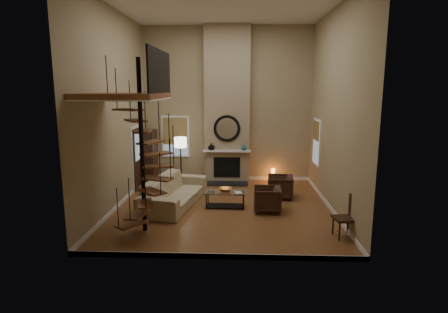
{
  "coord_description": "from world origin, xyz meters",
  "views": [
    {
      "loc": [
        0.44,
        -10.05,
        3.35
      ],
      "look_at": [
        0.0,
        0.4,
        1.4
      ],
      "focal_mm": 29.54,
      "sensor_mm": 36.0,
      "label": 1
    }
  ],
  "objects_px": {
    "armchair_near": "(282,187)",
    "armchair_far": "(270,199)",
    "side_chair": "(348,215)",
    "hutch": "(150,156)",
    "accent_lamp": "(273,175)",
    "coffee_table": "(225,197)",
    "floor_lamp": "(181,146)",
    "sofa": "(174,191)"
  },
  "relations": [
    {
      "from": "sofa",
      "to": "coffee_table",
      "type": "xyz_separation_m",
      "value": [
        1.49,
        -0.17,
        -0.11
      ]
    },
    {
      "from": "coffee_table",
      "to": "armchair_far",
      "type": "bearing_deg",
      "value": -15.81
    },
    {
      "from": "armchair_far",
      "to": "sofa",
      "type": "bearing_deg",
      "value": -98.56
    },
    {
      "from": "sofa",
      "to": "side_chair",
      "type": "distance_m",
      "value": 4.89
    },
    {
      "from": "armchair_near",
      "to": "floor_lamp",
      "type": "relative_size",
      "value": 0.45
    },
    {
      "from": "armchair_far",
      "to": "floor_lamp",
      "type": "distance_m",
      "value": 3.89
    },
    {
      "from": "armchair_far",
      "to": "floor_lamp",
      "type": "relative_size",
      "value": 0.43
    },
    {
      "from": "coffee_table",
      "to": "hutch",
      "type": "bearing_deg",
      "value": 135.79
    },
    {
      "from": "hutch",
      "to": "armchair_near",
      "type": "relative_size",
      "value": 2.38
    },
    {
      "from": "sofa",
      "to": "floor_lamp",
      "type": "xyz_separation_m",
      "value": [
        -0.1,
        1.94,
        1.02
      ]
    },
    {
      "from": "armchair_near",
      "to": "floor_lamp",
      "type": "xyz_separation_m",
      "value": [
        -3.32,
        1.16,
        1.06
      ]
    },
    {
      "from": "sofa",
      "to": "armchair_near",
      "type": "distance_m",
      "value": 3.31
    },
    {
      "from": "accent_lamp",
      "to": "side_chair",
      "type": "height_order",
      "value": "side_chair"
    },
    {
      "from": "coffee_table",
      "to": "side_chair",
      "type": "bearing_deg",
      "value": -35.46
    },
    {
      "from": "floor_lamp",
      "to": "coffee_table",
      "type": "bearing_deg",
      "value": -52.88
    },
    {
      "from": "side_chair",
      "to": "floor_lamp",
      "type": "bearing_deg",
      "value": 137.09
    },
    {
      "from": "armchair_far",
      "to": "coffee_table",
      "type": "relative_size",
      "value": 0.62
    },
    {
      "from": "sofa",
      "to": "side_chair",
      "type": "relative_size",
      "value": 2.99
    },
    {
      "from": "armchair_near",
      "to": "side_chair",
      "type": "height_order",
      "value": "side_chair"
    },
    {
      "from": "hutch",
      "to": "armchair_near",
      "type": "bearing_deg",
      "value": -21.37
    },
    {
      "from": "hutch",
      "to": "sofa",
      "type": "relative_size",
      "value": 0.63
    },
    {
      "from": "sofa",
      "to": "coffee_table",
      "type": "distance_m",
      "value": 1.51
    },
    {
      "from": "hutch",
      "to": "accent_lamp",
      "type": "distance_m",
      "value": 4.47
    },
    {
      "from": "hutch",
      "to": "armchair_far",
      "type": "bearing_deg",
      "value": -37.28
    },
    {
      "from": "hutch",
      "to": "accent_lamp",
      "type": "relative_size",
      "value": 3.98
    },
    {
      "from": "floor_lamp",
      "to": "accent_lamp",
      "type": "height_order",
      "value": "floor_lamp"
    },
    {
      "from": "sofa",
      "to": "accent_lamp",
      "type": "bearing_deg",
      "value": -38.01
    },
    {
      "from": "side_chair",
      "to": "armchair_far",
      "type": "bearing_deg",
      "value": 133.97
    },
    {
      "from": "armchair_near",
      "to": "coffee_table",
      "type": "height_order",
      "value": "armchair_near"
    },
    {
      "from": "floor_lamp",
      "to": "accent_lamp",
      "type": "distance_m",
      "value": 3.52
    },
    {
      "from": "sofa",
      "to": "armchair_near",
      "type": "height_order",
      "value": "sofa"
    },
    {
      "from": "hutch",
      "to": "coffee_table",
      "type": "height_order",
      "value": "hutch"
    },
    {
      "from": "accent_lamp",
      "to": "side_chair",
      "type": "distance_m",
      "value": 5.14
    },
    {
      "from": "armchair_near",
      "to": "armchair_far",
      "type": "xyz_separation_m",
      "value": [
        -0.49,
        -1.3,
        0.0
      ]
    },
    {
      "from": "accent_lamp",
      "to": "armchair_far",
      "type": "bearing_deg",
      "value": -96.72
    },
    {
      "from": "armchair_far",
      "to": "side_chair",
      "type": "height_order",
      "value": "side_chair"
    },
    {
      "from": "armchair_far",
      "to": "coffee_table",
      "type": "distance_m",
      "value": 1.28
    },
    {
      "from": "coffee_table",
      "to": "side_chair",
      "type": "height_order",
      "value": "side_chair"
    },
    {
      "from": "armchair_near",
      "to": "accent_lamp",
      "type": "distance_m",
      "value": 2.0
    },
    {
      "from": "hutch",
      "to": "armchair_near",
      "type": "xyz_separation_m",
      "value": [
        4.52,
        -1.77,
        -0.6
      ]
    },
    {
      "from": "sofa",
      "to": "coffee_table",
      "type": "relative_size",
      "value": 2.45
    },
    {
      "from": "armchair_far",
      "to": "floor_lamp",
      "type": "bearing_deg",
      "value": -128.8
    }
  ]
}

